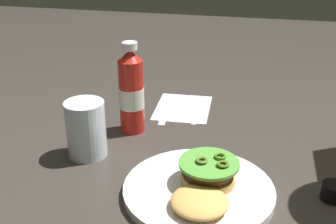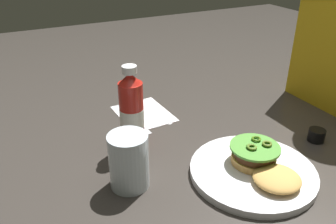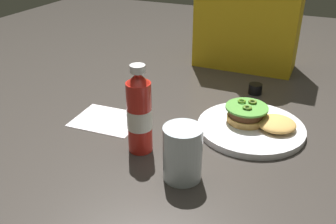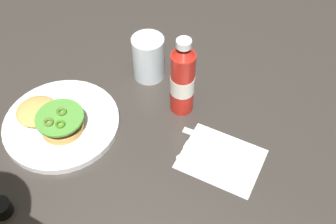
{
  "view_description": "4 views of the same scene",
  "coord_description": "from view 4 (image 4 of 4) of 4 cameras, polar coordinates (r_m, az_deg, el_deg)",
  "views": [
    {
      "loc": [
        0.82,
        0.11,
        0.49
      ],
      "look_at": [
        -0.08,
        -0.09,
        0.07
      ],
      "focal_mm": 45.55,
      "sensor_mm": 36.0,
      "label": 1
    },
    {
      "loc": [
        0.63,
        -0.46,
        0.51
      ],
      "look_at": [
        -0.11,
        -0.08,
        0.08
      ],
      "focal_mm": 37.15,
      "sensor_mm": 36.0,
      "label": 2
    },
    {
      "loc": [
        0.29,
        -0.9,
        0.53
      ],
      "look_at": [
        -0.07,
        -0.08,
        0.06
      ],
      "focal_mm": 40.12,
      "sensor_mm": 36.0,
      "label": 3
    },
    {
      "loc": [
        -0.42,
        0.44,
        0.81
      ],
      "look_at": [
        -0.1,
        -0.13,
        0.04
      ],
      "focal_mm": 43.42,
      "sensor_mm": 36.0,
      "label": 4
    }
  ],
  "objects": [
    {
      "name": "ground_plane",
      "position": [
        1.02,
        -8.3,
        -4.25
      ],
      "size": [
        3.0,
        3.0,
        0.0
      ],
      "primitive_type": "plane",
      "color": "#36312D"
    },
    {
      "name": "dinner_plate",
      "position": [
        1.07,
        -14.69,
        -1.56
      ],
      "size": [
        0.29,
        0.29,
        0.02
      ],
      "primitive_type": "cylinder",
      "color": "white",
      "rests_on": "ground_plane"
    },
    {
      "name": "burger_sandwich",
      "position": [
        1.04,
        -15.98,
        -0.85
      ],
      "size": [
        0.2,
        0.12,
        0.05
      ],
      "color": "#D8A251",
      "rests_on": "dinner_plate"
    },
    {
      "name": "ketchup_bottle",
      "position": [
        1.0,
        2.04,
        4.52
      ],
      "size": [
        0.06,
        0.06,
        0.23
      ],
      "color": "red",
      "rests_on": "ground_plane"
    },
    {
      "name": "water_glass",
      "position": [
        1.12,
        -2.77,
        7.63
      ],
      "size": [
        0.09,
        0.09,
        0.13
      ],
      "primitive_type": "cylinder",
      "color": "silver",
      "rests_on": "ground_plane"
    },
    {
      "name": "condiment_cup",
      "position": [
        0.96,
        -22.38,
        -12.38
      ],
      "size": [
        0.04,
        0.04,
        0.03
      ],
      "primitive_type": "cylinder",
      "color": "black",
      "rests_on": "ground_plane"
    },
    {
      "name": "napkin",
      "position": [
        0.98,
        7.46,
        -6.52
      ],
      "size": [
        0.2,
        0.16,
        0.0
      ],
      "primitive_type": "cube",
      "rotation": [
        0.0,
        0.0,
        0.05
      ],
      "color": "white",
      "rests_on": "ground_plane"
    },
    {
      "name": "butter_knife",
      "position": [
        1.01,
        7.01,
        -4.02
      ],
      "size": [
        0.21,
        0.03,
        0.0
      ],
      "color": "silver",
      "rests_on": "napkin"
    },
    {
      "name": "fork_utensil",
      "position": [
        0.98,
        6.47,
        -6.01
      ],
      "size": [
        0.19,
        0.03,
        0.0
      ],
      "color": "silver",
      "rests_on": "napkin"
    },
    {
      "name": "spoon_utensil",
      "position": [
        0.96,
        4.87,
        -7.7
      ],
      "size": [
        0.19,
        0.03,
        0.0
      ],
      "color": "silver",
      "rests_on": "napkin"
    }
  ]
}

